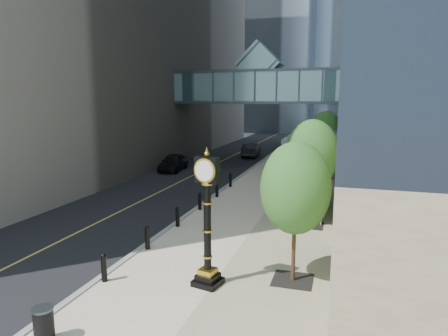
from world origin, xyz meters
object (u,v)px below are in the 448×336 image
Objects in this scene: car_near at (173,162)px; car_far at (251,150)px; trash_bin at (44,326)px; street_clock at (207,229)px; pedestrian at (318,208)px.

car_far is at bearing 60.82° from car_near.
trash_bin is 0.20× the size of car_near.
trash_bin is at bearing -112.31° from street_clock.
street_clock is 1.03× the size of car_far.
trash_bin is (-3.02, -4.34, -1.56)m from street_clock.
pedestrian is 24.76m from car_far.
car_near is (-7.35, 24.72, 0.26)m from trash_bin.
street_clock reaches higher than car_near.
pedestrian is 0.39× the size of car_far.
pedestrian reaches higher than trash_bin.
trash_bin is 0.20× the size of car_far.
trash_bin is 25.79m from car_near.
car_far is at bearing 112.95° from street_clock.
car_near is 11.64m from car_far.
pedestrian reaches higher than car_far.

